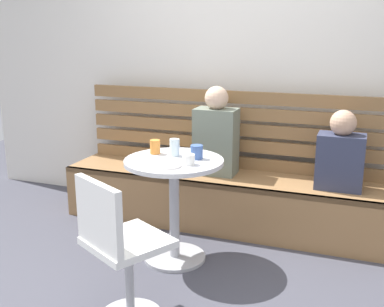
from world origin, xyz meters
The scene contains 13 objects.
ground centered at (0.00, 0.00, 0.00)m, with size 8.00×8.00×0.00m, color #42424C.
back_wall centered at (0.00, 1.64, 1.45)m, with size 5.20×0.10×2.90m, color silver.
booth_bench centered at (0.00, 1.20, 0.22)m, with size 2.70×0.52×0.44m.
booth_backrest centered at (0.00, 1.44, 0.78)m, with size 2.65×0.04×0.66m.
cafe_table centered at (-0.15, 0.51, 0.52)m, with size 0.68×0.68×0.74m.
white_chair centered at (-0.14, -0.30, 0.46)m, with size 0.54×0.54×0.85m.
person_adult centered at (-0.08, 1.23, 0.76)m, with size 0.34×0.22×0.72m.
person_child_left centered at (0.90, 1.19, 0.70)m, with size 0.34×0.22×0.59m.
cup_glass_tall centered at (-0.18, 0.60, 0.80)m, with size 0.07×0.07×0.12m, color silver.
cup_tumbler_orange centered at (-0.33, 0.60, 0.79)m, with size 0.07×0.07×0.10m, color orange.
cup_mug_blue centered at (-0.01, 0.58, 0.79)m, with size 0.08×0.08×0.10m, color #3D5B9E.
cup_ceramic_white centered at (-0.01, 0.42, 0.78)m, with size 0.08×0.08×0.07m, color white.
plate_small centered at (-0.12, 0.33, 0.75)m, with size 0.17×0.17×0.01m, color white.
Camera 1 is at (1.03, -2.31, 1.59)m, focal length 43.61 mm.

